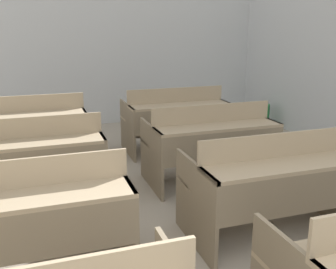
{
  "coord_description": "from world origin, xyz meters",
  "views": [
    {
      "loc": [
        -0.96,
        -0.09,
        1.64
      ],
      "look_at": [
        0.1,
        3.02,
        0.73
      ],
      "focal_mm": 42.0,
      "sensor_mm": 36.0,
      "label": 1
    }
  ],
  "objects_px": {
    "bench_second_left": "(26,217)",
    "bench_back_left": "(29,128)",
    "bench_second_right": "(273,182)",
    "wastepaper_bin": "(261,116)",
    "bench_third_right": "(210,141)",
    "bench_back_right": "(175,117)",
    "bench_third_left": "(31,159)"
  },
  "relations": [
    {
      "from": "bench_second_right",
      "to": "bench_third_left",
      "type": "xyz_separation_m",
      "value": [
        -1.81,
        1.19,
        0.0
      ]
    },
    {
      "from": "bench_second_left",
      "to": "bench_third_left",
      "type": "xyz_separation_m",
      "value": [
        0.03,
        1.19,
        0.0
      ]
    },
    {
      "from": "bench_back_right",
      "to": "bench_third_right",
      "type": "bearing_deg",
      "value": -91.25
    },
    {
      "from": "bench_third_left",
      "to": "wastepaper_bin",
      "type": "height_order",
      "value": "bench_third_left"
    },
    {
      "from": "bench_second_left",
      "to": "bench_third_right",
      "type": "distance_m",
      "value": 2.2
    },
    {
      "from": "bench_third_left",
      "to": "bench_second_left",
      "type": "bearing_deg",
      "value": -91.35
    },
    {
      "from": "bench_second_right",
      "to": "wastepaper_bin",
      "type": "xyz_separation_m",
      "value": [
        1.82,
        3.11,
        -0.26
      ]
    },
    {
      "from": "bench_third_left",
      "to": "bench_back_left",
      "type": "xyz_separation_m",
      "value": [
        -0.02,
        1.2,
        0.0
      ]
    },
    {
      "from": "bench_back_left",
      "to": "bench_second_right",
      "type": "bearing_deg",
      "value": -52.66
    },
    {
      "from": "bench_second_left",
      "to": "bench_back_right",
      "type": "relative_size",
      "value": 1.0
    },
    {
      "from": "bench_second_right",
      "to": "bench_back_left",
      "type": "height_order",
      "value": "same"
    },
    {
      "from": "bench_second_left",
      "to": "bench_back_left",
      "type": "xyz_separation_m",
      "value": [
        0.01,
        2.39,
        0.0
      ]
    },
    {
      "from": "bench_third_right",
      "to": "wastepaper_bin",
      "type": "bearing_deg",
      "value": 46.62
    },
    {
      "from": "bench_second_right",
      "to": "bench_third_right",
      "type": "relative_size",
      "value": 1.0
    },
    {
      "from": "bench_back_left",
      "to": "bench_third_right",
      "type": "bearing_deg",
      "value": -33.05
    },
    {
      "from": "bench_second_right",
      "to": "bench_third_left",
      "type": "relative_size",
      "value": 1.0
    },
    {
      "from": "bench_third_right",
      "to": "bench_back_right",
      "type": "bearing_deg",
      "value": 88.75
    },
    {
      "from": "bench_second_right",
      "to": "bench_third_left",
      "type": "height_order",
      "value": "same"
    },
    {
      "from": "bench_second_left",
      "to": "wastepaper_bin",
      "type": "distance_m",
      "value": 4.81
    },
    {
      "from": "bench_third_left",
      "to": "bench_second_right",
      "type": "bearing_deg",
      "value": -33.38
    },
    {
      "from": "bench_second_left",
      "to": "wastepaper_bin",
      "type": "bearing_deg",
      "value": 40.44
    },
    {
      "from": "bench_back_left",
      "to": "wastepaper_bin",
      "type": "xyz_separation_m",
      "value": [
        3.64,
        0.72,
        -0.26
      ]
    },
    {
      "from": "bench_third_left",
      "to": "bench_third_right",
      "type": "height_order",
      "value": "same"
    },
    {
      "from": "bench_second_left",
      "to": "bench_second_right",
      "type": "height_order",
      "value": "same"
    },
    {
      "from": "bench_third_right",
      "to": "bench_back_right",
      "type": "height_order",
      "value": "same"
    },
    {
      "from": "bench_second_right",
      "to": "bench_third_left",
      "type": "bearing_deg",
      "value": 146.62
    },
    {
      "from": "bench_back_left",
      "to": "wastepaper_bin",
      "type": "distance_m",
      "value": 3.72
    },
    {
      "from": "bench_second_left",
      "to": "bench_back_left",
      "type": "relative_size",
      "value": 1.0
    },
    {
      "from": "bench_third_right",
      "to": "bench_back_left",
      "type": "relative_size",
      "value": 1.0
    },
    {
      "from": "bench_back_right",
      "to": "bench_third_left",
      "type": "bearing_deg",
      "value": -147.17
    },
    {
      "from": "bench_back_left",
      "to": "bench_back_right",
      "type": "distance_m",
      "value": 1.86
    },
    {
      "from": "bench_second_left",
      "to": "wastepaper_bin",
      "type": "relative_size",
      "value": 3.37
    }
  ]
}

